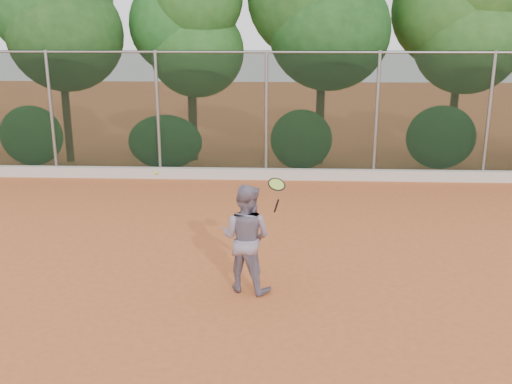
{
  "coord_description": "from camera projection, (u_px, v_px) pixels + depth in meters",
  "views": [
    {
      "loc": [
        0.45,
        -8.61,
        3.93
      ],
      "look_at": [
        0.0,
        1.0,
        1.25
      ],
      "focal_mm": 40.0,
      "sensor_mm": 36.0,
      "label": 1
    }
  ],
  "objects": [
    {
      "name": "tennis_ball_in_flight",
      "position": [
        157.0,
        173.0,
        9.26
      ],
      "size": [
        0.07,
        0.07,
        0.07
      ],
      "color": "#B6CF2F",
      "rests_on": "ground"
    },
    {
      "name": "foliage_backdrop",
      "position": [
        250.0,
        17.0,
        16.84
      ],
      "size": [
        23.7,
        3.63,
        7.55
      ],
      "color": "#402718",
      "rests_on": "ground"
    },
    {
      "name": "tennis_player",
      "position": [
        246.0,
        238.0,
        8.86
      ],
      "size": [
        1.02,
        0.91,
        1.72
      ],
      "primitive_type": "imported",
      "rotation": [
        0.0,
        0.0,
        2.77
      ],
      "color": "gray",
      "rests_on": "ground"
    },
    {
      "name": "ground",
      "position": [
        253.0,
        282.0,
        9.36
      ],
      "size": [
        80.0,
        80.0,
        0.0
      ],
      "primitive_type": "plane",
      "color": "#C45E2E",
      "rests_on": "ground"
    },
    {
      "name": "chainlink_fence",
      "position": [
        266.0,
        112.0,
        15.59
      ],
      "size": [
        24.09,
        0.09,
        3.5
      ],
      "color": "black",
      "rests_on": "ground"
    },
    {
      "name": "concrete_curb",
      "position": [
        266.0,
        174.0,
        15.88
      ],
      "size": [
        24.0,
        0.2,
        0.3
      ],
      "primitive_type": "cube",
      "color": "beige",
      "rests_on": "ground"
    },
    {
      "name": "tennis_racket",
      "position": [
        277.0,
        187.0,
        8.41
      ],
      "size": [
        0.34,
        0.33,
        0.55
      ],
      "color": "black",
      "rests_on": "ground"
    }
  ]
}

